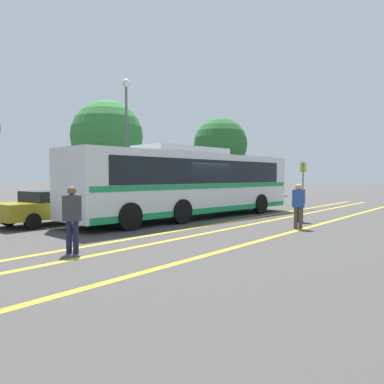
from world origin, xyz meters
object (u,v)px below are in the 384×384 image
at_px(tree_0, 220,145).
at_px(pedestrian_1, 298,203).
at_px(bus_stop_sign, 303,179).
at_px(pedestrian_0, 300,200).
at_px(transit_bus, 192,182).
at_px(street_lamp, 126,120).
at_px(tree_1, 107,136).
at_px(pedestrian_2, 72,215).
at_px(parked_car_1, 53,207).

bearing_deg(tree_0, pedestrian_1, -137.58).
bearing_deg(bus_stop_sign, pedestrian_0, -64.11).
relative_size(bus_stop_sign, tree_0, 0.38).
bearing_deg(pedestrian_1, pedestrian_0, 94.49).
distance_m(transit_bus, street_lamp, 6.63).
distance_m(transit_bus, tree_1, 9.73).
xyz_separation_m(pedestrian_2, street_lamp, (9.02, 8.31, 4.16)).
height_order(pedestrian_0, street_lamp, street_lamp).
distance_m(tree_0, tree_1, 13.14).
relative_size(tree_0, tree_1, 1.07).
height_order(transit_bus, tree_0, tree_0).
bearing_deg(transit_bus, street_lamp, 174.80).
distance_m(bus_stop_sign, street_lamp, 10.91).
bearing_deg(tree_1, parked_car_1, -141.02).
bearing_deg(street_lamp, bus_stop_sign, -46.99).
height_order(transit_bus, pedestrian_0, transit_bus).
bearing_deg(parked_car_1, tree_1, 126.46).
xyz_separation_m(parked_car_1, tree_1, (7.48, 6.06, 3.85)).
height_order(parked_car_1, bus_stop_sign, bus_stop_sign).
bearing_deg(street_lamp, pedestrian_0, -85.96).
xyz_separation_m(tree_0, tree_1, (-13.14, -0.06, -0.32)).
bearing_deg(pedestrian_0, tree_1, -37.10).
bearing_deg(street_lamp, tree_1, 69.06).
bearing_deg(street_lamp, tree_0, 13.58).
xyz_separation_m(street_lamp, tree_1, (1.31, 3.42, -0.56)).
bearing_deg(tree_0, tree_1, -179.72).
bearing_deg(pedestrian_2, tree_1, 98.14).
relative_size(transit_bus, tree_1, 1.87).
relative_size(pedestrian_2, street_lamp, 0.22).
distance_m(transit_bus, bus_stop_sign, 8.28).
distance_m(pedestrian_1, pedestrian_2, 8.16).
bearing_deg(bus_stop_sign, tree_0, 150.87).
distance_m(pedestrian_0, street_lamp, 10.95).
distance_m(parked_car_1, pedestrian_1, 9.59).
height_order(bus_stop_sign, tree_0, tree_0).
relative_size(parked_car_1, pedestrian_2, 2.78).
relative_size(parked_car_1, tree_1, 0.68).
xyz_separation_m(parked_car_1, bus_stop_sign, (13.25, -4.96, 1.05)).
bearing_deg(parked_car_1, bus_stop_sign, 66.97).
relative_size(parked_car_1, bus_stop_sign, 1.67).
bearing_deg(transit_bus, pedestrian_1, 1.00).
bearing_deg(transit_bus, bus_stop_sign, 80.56).
bearing_deg(pedestrian_0, tree_0, -79.91).
bearing_deg(transit_bus, tree_0, 125.03).
distance_m(transit_bus, tree_0, 18.16).
height_order(pedestrian_1, tree_1, tree_1).
relative_size(pedestrian_1, bus_stop_sign, 0.59).
relative_size(transit_bus, tree_0, 1.75).
xyz_separation_m(transit_bus, pedestrian_2, (-8.06, -2.72, -0.73)).
relative_size(pedestrian_1, street_lamp, 0.22).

